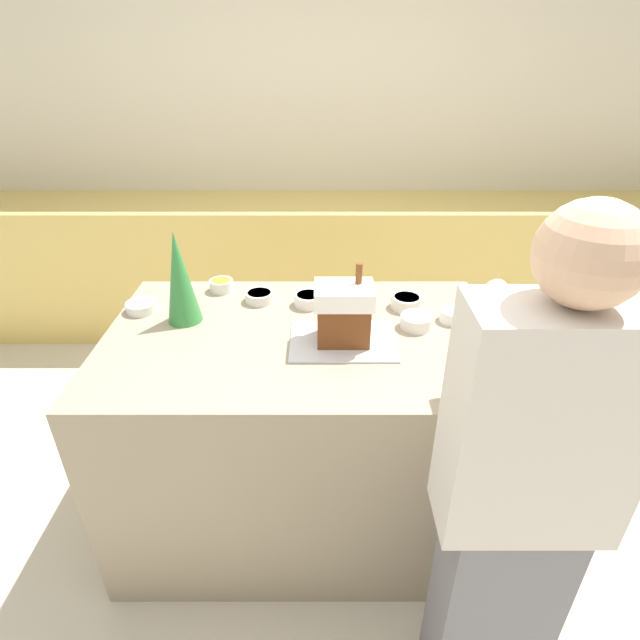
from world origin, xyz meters
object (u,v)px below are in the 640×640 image
at_px(decorative_tree, 178,278).
at_px(candy_bowl_near_tray_left, 307,299).
at_px(baking_tray, 341,341).
at_px(gingerbread_house, 342,312).
at_px(candy_bowl_far_right, 219,285).
at_px(candy_bowl_behind_tray, 140,307).
at_px(candy_bowl_far_left, 257,296).
at_px(candy_bowl_near_tray_right, 405,301).
at_px(candy_bowl_center_rear, 414,321).
at_px(person, 518,502).
at_px(candy_bowl_front_corner, 451,315).

relative_size(decorative_tree, candy_bowl_near_tray_left, 3.07).
distance_m(baking_tray, gingerbread_house, 0.12).
distance_m(gingerbread_house, candy_bowl_far_right, 0.69).
bearing_deg(candy_bowl_behind_tray, candy_bowl_far_left, 10.43).
bearing_deg(candy_bowl_near_tray_right, gingerbread_house, -135.56).
bearing_deg(gingerbread_house, candy_bowl_near_tray_right, 44.44).
relative_size(baking_tray, candy_bowl_center_rear, 3.23).
height_order(decorative_tree, person, person).
bearing_deg(candy_bowl_center_rear, gingerbread_house, -159.83).
xyz_separation_m(candy_bowl_center_rear, candy_bowl_far_left, (-0.63, 0.22, -0.00)).
bearing_deg(candy_bowl_near_tray_right, candy_bowl_near_tray_left, 176.67).
bearing_deg(candy_bowl_behind_tray, candy_bowl_far_right, 32.92).
distance_m(candy_bowl_far_left, candy_bowl_near_tray_left, 0.21).
bearing_deg(candy_bowl_behind_tray, candy_bowl_front_corner, -3.77).
height_order(candy_bowl_behind_tray, candy_bowl_center_rear, candy_bowl_center_rear).
height_order(decorative_tree, candy_bowl_near_tray_right, decorative_tree).
xyz_separation_m(decorative_tree, candy_bowl_near_tray_right, (0.90, 0.10, -0.16)).
distance_m(candy_bowl_far_left, candy_bowl_near_tray_right, 0.62).
relative_size(gingerbread_house, candy_bowl_near_tray_right, 2.32).
bearing_deg(gingerbread_house, decorative_tree, 165.15).
distance_m(baking_tray, candy_bowl_far_left, 0.48).
xyz_separation_m(baking_tray, candy_bowl_center_rear, (0.29, 0.11, 0.02)).
bearing_deg(gingerbread_house, candy_bowl_behind_tray, 163.60).
bearing_deg(baking_tray, candy_bowl_near_tray_left, 114.35).
bearing_deg(decorative_tree, candy_bowl_near_tray_right, 6.65).
height_order(decorative_tree, candy_bowl_behind_tray, decorative_tree).
bearing_deg(person, candy_bowl_far_right, 131.03).
relative_size(candy_bowl_far_left, candy_bowl_far_right, 1.18).
distance_m(candy_bowl_far_right, candy_bowl_near_tray_right, 0.82).
bearing_deg(candy_bowl_far_right, candy_bowl_center_rear, -22.01).
relative_size(gingerbread_house, candy_bowl_far_right, 2.87).
distance_m(candy_bowl_center_rear, candy_bowl_near_tray_right, 0.16).
distance_m(decorative_tree, candy_bowl_near_tray_right, 0.92).
relative_size(candy_bowl_center_rear, candy_bowl_far_right, 1.17).
height_order(baking_tray, candy_bowl_near_tray_right, candy_bowl_near_tray_right).
relative_size(candy_bowl_center_rear, candy_bowl_near_tray_right, 0.95).
relative_size(candy_bowl_far_right, person, 0.06).
xyz_separation_m(gingerbread_house, candy_bowl_near_tray_right, (0.28, 0.27, -0.10)).
bearing_deg(candy_bowl_far_left, gingerbread_house, -43.73).
bearing_deg(gingerbread_house, candy_bowl_center_rear, 20.17).
distance_m(baking_tray, candy_bowl_behind_tray, 0.86).
relative_size(baking_tray, gingerbread_house, 1.32).
bearing_deg(decorative_tree, candy_bowl_far_left, 30.52).
height_order(baking_tray, candy_bowl_far_left, candy_bowl_far_left).
relative_size(candy_bowl_front_corner, candy_bowl_near_tray_right, 0.82).
relative_size(baking_tray, candy_bowl_near_tray_left, 3.22).
height_order(baking_tray, candy_bowl_far_right, candy_bowl_far_right).
distance_m(decorative_tree, candy_bowl_behind_tray, 0.27).
distance_m(candy_bowl_behind_tray, candy_bowl_far_right, 0.35).
relative_size(gingerbread_house, candy_bowl_front_corner, 2.82).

